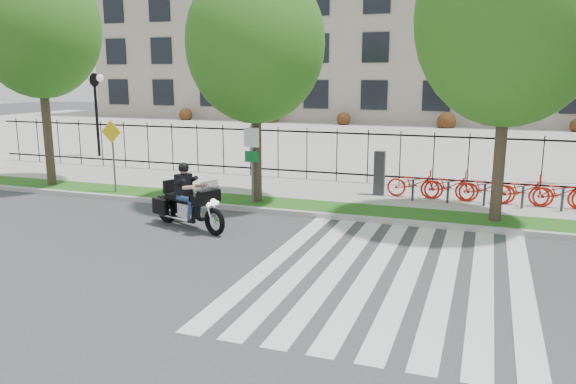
% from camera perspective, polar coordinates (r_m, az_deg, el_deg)
% --- Properties ---
extents(ground, '(120.00, 120.00, 0.00)m').
position_cam_1_polar(ground, '(13.85, -9.91, -5.86)').
color(ground, '#3B3B3E').
rests_on(ground, ground).
extents(curb, '(60.00, 0.20, 0.15)m').
position_cam_1_polar(curb, '(17.37, -3.26, -1.80)').
color(curb, '#AFACA5').
rests_on(curb, ground).
extents(grass_verge, '(60.00, 1.50, 0.15)m').
position_cam_1_polar(grass_verge, '(18.13, -2.21, -1.20)').
color(grass_verge, '#195314').
rests_on(grass_verge, ground).
extents(sidewalk, '(60.00, 3.50, 0.15)m').
position_cam_1_polar(sidewalk, '(20.42, 0.41, 0.29)').
color(sidewalk, '#A19D96').
rests_on(sidewalk, ground).
extents(plaza, '(80.00, 34.00, 0.10)m').
position_cam_1_polar(plaza, '(37.25, 9.42, 5.36)').
color(plaza, '#A19D96').
rests_on(plaza, ground).
extents(crosswalk_stripes, '(5.70, 8.00, 0.01)m').
position_cam_1_polar(crosswalk_stripes, '(12.30, 10.28, -8.15)').
color(crosswalk_stripes, silver).
rests_on(crosswalk_stripes, ground).
extents(iron_fence, '(30.00, 0.06, 2.00)m').
position_cam_1_polar(iron_fence, '(21.87, 1.93, 3.92)').
color(iron_fence, black).
rests_on(iron_fence, sidewalk).
extents(office_building, '(60.00, 21.90, 20.15)m').
position_cam_1_polar(office_building, '(57.03, 13.59, 17.39)').
color(office_building, gray).
rests_on(office_building, ground).
extents(lamp_post_left, '(1.06, 0.70, 4.25)m').
position_cam_1_polar(lamp_post_left, '(29.94, -19.00, 9.38)').
color(lamp_post_left, black).
rests_on(lamp_post_left, ground).
extents(street_tree_0, '(4.33, 4.33, 8.14)m').
position_cam_1_polar(street_tree_0, '(22.43, -24.02, 14.99)').
color(street_tree_0, '#3C2B20').
rests_on(street_tree_0, grass_verge).
extents(street_tree_1, '(4.29, 4.29, 7.43)m').
position_cam_1_polar(street_tree_1, '(17.81, -3.34, 14.83)').
color(street_tree_1, '#3C2B20').
rests_on(street_tree_1, grass_verge).
extents(street_tree_2, '(5.01, 5.01, 8.38)m').
position_cam_1_polar(street_tree_2, '(16.45, 21.67, 16.16)').
color(street_tree_2, '#3C2B20').
rests_on(street_tree_2, grass_verge).
extents(bike_share_station, '(11.09, 0.86, 1.50)m').
position_cam_1_polar(bike_share_station, '(19.08, 25.77, -0.01)').
color(bike_share_station, '#2D2D33').
rests_on(bike_share_station, sidewalk).
extents(sign_pole_regulatory, '(0.50, 0.09, 2.50)m').
position_cam_1_polar(sign_pole_regulatory, '(17.62, -3.69, 3.90)').
color(sign_pole_regulatory, '#59595B').
rests_on(sign_pole_regulatory, grass_verge).
extents(sign_pole_warning, '(0.78, 0.09, 2.49)m').
position_cam_1_polar(sign_pole_warning, '(20.25, -17.39, 4.43)').
color(sign_pole_warning, '#59595B').
rests_on(sign_pole_warning, grass_verge).
extents(motorcycle_rider, '(2.69, 1.45, 2.19)m').
position_cam_1_polar(motorcycle_rider, '(15.63, -10.07, -1.05)').
color(motorcycle_rider, black).
rests_on(motorcycle_rider, ground).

